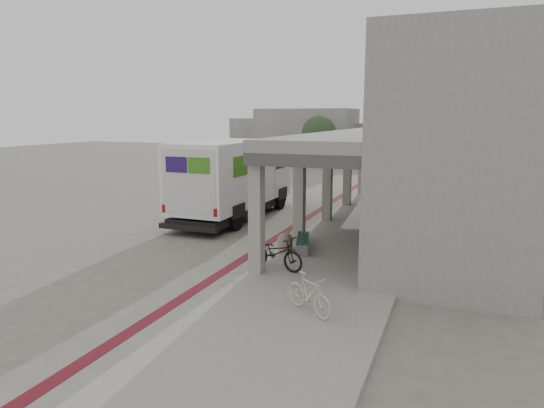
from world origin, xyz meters
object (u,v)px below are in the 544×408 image
at_px(fedex_truck, 234,177).
at_px(utility_cabinet, 390,218).
at_px(bicycle_cream, 309,294).
at_px(bench, 303,241).
at_px(bicycle_black, 276,252).

bearing_deg(fedex_truck, utility_cabinet, -1.69).
xyz_separation_m(fedex_truck, bicycle_cream, (6.61, -9.72, -1.33)).
bearing_deg(bench, bicycle_black, -108.58).
distance_m(bench, bicycle_cream, 5.56).
height_order(fedex_truck, bench, fedex_truck).
bearing_deg(bicycle_cream, bicycle_black, 68.87).
xyz_separation_m(bench, bicycle_black, (-0.10, -2.37, 0.20)).
height_order(fedex_truck, bicycle_cream, fedex_truck).
distance_m(fedex_truck, bicycle_cream, 11.83).
relative_size(bench, bicycle_black, 0.95).
xyz_separation_m(fedex_truck, bicycle_black, (4.69, -6.84, -1.30)).
xyz_separation_m(utility_cabinet, bicycle_cream, (-0.57, -9.42, 0.01)).
relative_size(utility_cabinet, bicycle_black, 0.48).
bearing_deg(fedex_truck, bench, -42.39).
relative_size(utility_cabinet, bicycle_cream, 0.59).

